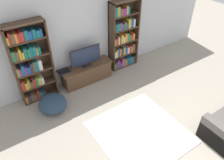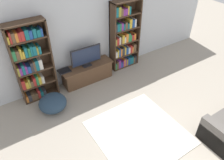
{
  "view_description": "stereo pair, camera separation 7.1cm",
  "coord_description": "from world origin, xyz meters",
  "views": [
    {
      "loc": [
        -2.29,
        -0.52,
        3.79
      ],
      "look_at": [
        -0.04,
        2.82,
        0.7
      ],
      "focal_mm": 35.0,
      "sensor_mm": 36.0,
      "label": 1
    },
    {
      "loc": [
        -2.23,
        -0.56,
        3.79
      ],
      "look_at": [
        -0.04,
        2.82,
        0.7
      ],
      "focal_mm": 35.0,
      "sensor_mm": 36.0,
      "label": 2
    }
  ],
  "objects": [
    {
      "name": "tv_stand",
      "position": [
        -0.12,
        3.95,
        0.26
      ],
      "size": [
        1.46,
        0.45,
        0.51
      ],
      "color": "brown",
      "rests_on": "ground_plane"
    },
    {
      "name": "bookshelf_left",
      "position": [
        -1.49,
        4.05,
        1.02
      ],
      "size": [
        0.88,
        0.3,
        2.02
      ],
      "color": "#422D1E",
      "rests_on": "ground_plane"
    },
    {
      "name": "laptop",
      "position": [
        -0.74,
        4.02,
        0.52
      ],
      "size": [
        0.31,
        0.25,
        0.03
      ],
      "color": "#28282D",
      "rests_on": "tv_stand"
    },
    {
      "name": "television",
      "position": [
        -0.12,
        3.93,
        0.81
      ],
      "size": [
        0.85,
        0.16,
        0.56
      ],
      "color": "black",
      "rests_on": "tv_stand"
    },
    {
      "name": "wall_back",
      "position": [
        0.0,
        4.23,
        1.3
      ],
      "size": [
        8.8,
        0.06,
        2.6
      ],
      "color": "silver",
      "rests_on": "ground_plane"
    },
    {
      "name": "bookshelf_right",
      "position": [
        1.17,
        4.05,
        0.94
      ],
      "size": [
        0.88,
        0.3,
        2.02
      ],
      "color": "#422D1E",
      "rests_on": "ground_plane"
    },
    {
      "name": "area_rug",
      "position": [
        -0.08,
        1.68,
        0.01
      ],
      "size": [
        1.81,
        1.85,
        0.02
      ],
      "color": "beige",
      "rests_on": "ground_plane"
    },
    {
      "name": "beanbag_ottoman",
      "position": [
        -1.35,
        3.38,
        0.2
      ],
      "size": [
        0.66,
        0.66,
        0.39
      ],
      "primitive_type": "ellipsoid",
      "color": "#23384C",
      "rests_on": "ground_plane"
    }
  ]
}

